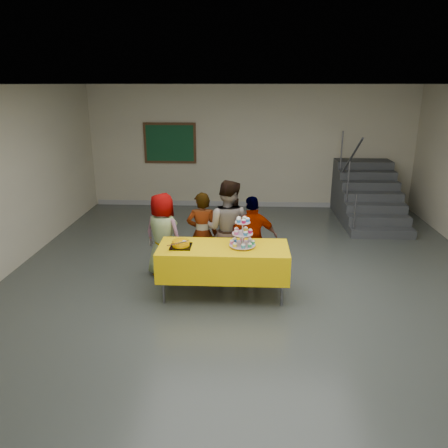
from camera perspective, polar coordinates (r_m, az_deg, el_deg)
The scene contains 10 objects.
room_shell at distance 5.95m, azimuth 3.97°, elevation 9.33°, with size 10.00×10.04×3.02m.
bake_table at distance 6.37m, azimuth -0.09°, elevation -4.79°, with size 1.88×0.78×0.77m.
cupcake_stand at distance 6.24m, azimuth 2.43°, elevation -1.46°, with size 0.38×0.38×0.44m.
bear_cake at distance 6.29m, azimuth -5.66°, elevation -2.50°, with size 0.32×0.36×0.12m.
schoolchild_a at distance 7.07m, azimuth -7.96°, elevation -1.46°, with size 0.67×0.44×1.38m, color slate.
schoolchild_b at distance 7.09m, azimuth -2.85°, elevation -1.26°, with size 0.50×0.33×1.38m, color slate.
schoolchild_c at distance 6.97m, azimuth 0.49°, elevation -0.65°, with size 0.77×0.60×1.59m, color slate.
schoolchild_d at distance 6.84m, azimuth 3.74°, elevation -2.00°, with size 0.81×0.34×1.38m, color slate.
staircase at distance 10.68m, azimuth 18.09°, elevation 3.33°, with size 1.30×2.40×2.04m.
noticeboard at distance 11.08m, azimuth -7.08°, elevation 10.44°, with size 1.30×0.05×1.00m.
Camera 1 is at (-0.11, -5.86, 3.01)m, focal length 35.00 mm.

